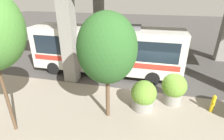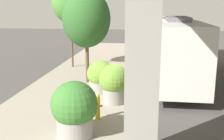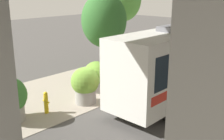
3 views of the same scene
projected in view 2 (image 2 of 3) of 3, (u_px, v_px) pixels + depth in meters
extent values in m
plane|color=#474442|center=(134.00, 97.00, 13.99)|extent=(80.00, 80.00, 0.00)
cube|color=gray|center=(75.00, 94.00, 14.36)|extent=(6.00, 40.00, 0.02)
cube|color=gray|center=(143.00, 46.00, 7.39)|extent=(0.90, 0.90, 6.83)
cube|color=gray|center=(147.00, 21.00, 18.92)|extent=(0.90, 0.90, 6.83)
cube|color=silver|center=(174.00, 46.00, 16.98)|extent=(2.46, 11.27, 3.16)
cube|color=#19232D|center=(174.00, 40.00, 16.90)|extent=(2.50, 10.37, 1.39)
cube|color=red|center=(174.00, 57.00, 17.12)|extent=(2.50, 10.71, 0.38)
cube|color=slate|center=(177.00, 19.00, 15.51)|extent=(1.23, 2.82, 0.24)
cylinder|color=black|center=(153.00, 59.00, 21.28)|extent=(0.28, 1.00, 1.00)
cylinder|color=black|center=(184.00, 60.00, 20.99)|extent=(0.28, 1.00, 1.00)
cylinder|color=black|center=(155.00, 87.00, 13.93)|extent=(0.28, 1.00, 1.00)
cylinder|color=black|center=(203.00, 89.00, 13.64)|extent=(0.28, 1.00, 1.00)
cylinder|color=gold|center=(98.00, 109.00, 11.10)|extent=(0.20, 0.20, 0.90)
sphere|color=gold|center=(97.00, 97.00, 10.99)|extent=(0.19, 0.19, 0.19)
cylinder|color=gold|center=(94.00, 106.00, 11.09)|extent=(0.12, 0.09, 0.09)
cylinder|color=gold|center=(101.00, 106.00, 11.06)|extent=(0.12, 0.09, 0.09)
cylinder|color=gray|center=(114.00, 95.00, 13.05)|extent=(1.05, 1.05, 0.77)
sphere|color=olive|center=(114.00, 79.00, 12.87)|extent=(1.40, 1.40, 1.40)
sphere|color=orange|center=(116.00, 85.00, 12.81)|extent=(0.37, 0.37, 0.37)
cylinder|color=gray|center=(100.00, 86.00, 14.76)|extent=(1.22, 1.22, 0.60)
sphere|color=olive|center=(100.00, 74.00, 14.61)|extent=(1.40, 1.40, 1.40)
sphere|color=#993F8C|center=(103.00, 78.00, 14.52)|extent=(0.43, 0.43, 0.43)
cylinder|color=gray|center=(75.00, 126.00, 9.73)|extent=(1.27, 1.27, 0.72)
sphere|color=#38722D|center=(74.00, 104.00, 9.55)|extent=(1.61, 1.61, 1.61)
sphere|color=#993F8C|center=(78.00, 113.00, 9.47)|extent=(0.44, 0.44, 0.44)
cylinder|color=brown|center=(72.00, 40.00, 20.38)|extent=(0.14, 0.14, 3.98)
ellipsoid|color=#4C8C38|center=(71.00, 1.00, 19.75)|extent=(2.69, 2.69, 3.23)
cylinder|color=brown|center=(87.00, 58.00, 16.33)|extent=(0.20, 0.20, 2.90)
ellipsoid|color=#2D6028|center=(86.00, 19.00, 15.82)|extent=(2.73, 2.73, 3.27)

